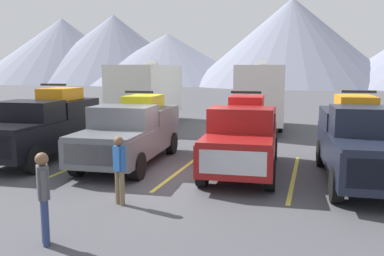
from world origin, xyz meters
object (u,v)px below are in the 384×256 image
(pickup_truck_a, at_px, (43,125))
(person_a, at_px, (43,192))
(camper_trailer_a, at_px, (148,91))
(person_b, at_px, (119,166))
(pickup_truck_d, at_px, (362,140))
(camper_trailer_b, at_px, (261,93))
(pickup_truck_b, at_px, (132,131))
(pickup_truck_c, at_px, (243,135))

(pickup_truck_a, distance_m, person_a, 7.85)
(camper_trailer_a, bearing_deg, person_b, -69.64)
(camper_trailer_a, distance_m, person_b, 14.21)
(pickup_truck_a, height_order, person_b, pickup_truck_a)
(pickup_truck_d, height_order, camper_trailer_b, camper_trailer_b)
(pickup_truck_b, distance_m, camper_trailer_a, 9.74)
(pickup_truck_d, relative_size, camper_trailer_a, 0.71)
(camper_trailer_b, xyz_separation_m, person_b, (-1.61, -13.16, -1.00))
(pickup_truck_a, xyz_separation_m, pickup_truck_d, (10.72, 0.02, -0.02))
(pickup_truck_a, height_order, pickup_truck_c, pickup_truck_a)
(camper_trailer_b, distance_m, person_a, 15.74)
(camper_trailer_b, distance_m, person_b, 13.30)
(person_a, relative_size, person_b, 1.05)
(pickup_truck_a, height_order, camper_trailer_b, camper_trailer_b)
(pickup_truck_a, distance_m, camper_trailer_a, 9.48)
(pickup_truck_b, height_order, person_a, pickup_truck_b)
(camper_trailer_b, height_order, person_b, camper_trailer_b)
(pickup_truck_a, height_order, pickup_truck_d, pickup_truck_a)
(pickup_truck_d, xyz_separation_m, camper_trailer_a, (-10.66, 9.42, 0.76))
(person_a, bearing_deg, camper_trailer_a, 106.43)
(pickup_truck_b, distance_m, pickup_truck_c, 3.89)
(pickup_truck_c, height_order, camper_trailer_b, camper_trailer_b)
(pickup_truck_c, relative_size, person_a, 3.11)
(pickup_truck_c, distance_m, pickup_truck_d, 3.48)
(pickup_truck_d, distance_m, person_b, 6.91)
(person_b, bearing_deg, pickup_truck_c, 61.31)
(person_a, distance_m, person_b, 2.46)
(camper_trailer_b, xyz_separation_m, person_a, (-1.91, -15.60, -0.95))
(pickup_truck_a, relative_size, pickup_truck_b, 1.00)
(person_a, bearing_deg, pickup_truck_c, 68.75)
(person_a, bearing_deg, pickup_truck_d, 46.32)
(pickup_truck_c, relative_size, pickup_truck_d, 0.94)
(pickup_truck_d, xyz_separation_m, person_b, (-5.73, -3.87, -0.25))
(pickup_truck_a, xyz_separation_m, pickup_truck_b, (3.37, 0.32, -0.10))
(pickup_truck_b, relative_size, person_a, 3.26)
(pickup_truck_d, relative_size, person_a, 3.33)
(pickup_truck_a, xyz_separation_m, camper_trailer_a, (0.07, 9.45, 0.75))
(person_a, xyz_separation_m, person_b, (0.29, 2.44, -0.05))
(pickup_truck_c, relative_size, camper_trailer_b, 0.73)
(pickup_truck_a, height_order, camper_trailer_a, camper_trailer_a)
(person_b, bearing_deg, camper_trailer_b, 83.02)
(person_b, bearing_deg, camper_trailer_a, 110.36)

